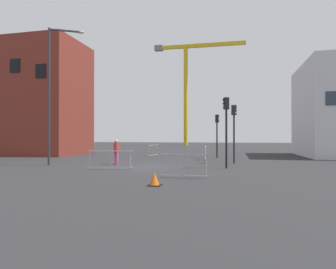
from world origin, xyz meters
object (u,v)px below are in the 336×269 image
traffic_light_verge (234,124)px  traffic_light_median (217,129)px  pedestrian_walking (116,150)px  traffic_light_crosswalk (226,121)px  traffic_cone_by_barrier (155,179)px  streetlamp_tall (53,85)px  construction_crane (188,76)px

traffic_light_verge → traffic_light_median: size_ratio=1.06×
traffic_light_verge → pedestrian_walking: size_ratio=2.42×
traffic_light_crosswalk → pedestrian_walking: bearing=174.4°
traffic_light_crosswalk → pedestrian_walking: traffic_light_crosswalk is taller
traffic_cone_by_barrier → streetlamp_tall: bearing=144.5°
construction_crane → traffic_light_median: 38.50m
construction_crane → traffic_light_median: construction_crane is taller
construction_crane → pedestrian_walking: construction_crane is taller
construction_crane → traffic_light_verge: construction_crane is taller
traffic_light_median → pedestrian_walking: bearing=-127.6°
traffic_cone_by_barrier → traffic_light_verge: bearing=73.8°
construction_crane → streetlamp_tall: (-1.83, -44.88, -9.67)m
traffic_light_verge → traffic_light_crosswalk: 3.32m
traffic_light_median → pedestrian_walking: 10.24m
streetlamp_tall → traffic_cone_by_barrier: streetlamp_tall is taller
pedestrian_walking → traffic_cone_by_barrier: 8.86m
streetlamp_tall → traffic_light_median: streetlamp_tall is taller
traffic_light_crosswalk → traffic_cone_by_barrier: traffic_light_crosswalk is taller
traffic_light_verge → traffic_cone_by_barrier: 10.73m
streetlamp_tall → traffic_light_median: 13.95m
construction_crane → traffic_light_median: (8.19, -35.54, -12.33)m
traffic_light_verge → traffic_light_median: 5.64m
traffic_light_verge → pedestrian_walking: traffic_light_verge is taller
traffic_light_verge → pedestrian_walking: bearing=-161.4°
construction_crane → streetlamp_tall: size_ratio=2.45×
construction_crane → traffic_light_crosswalk: construction_crane is taller
streetlamp_tall → pedestrian_walking: 5.90m
traffic_light_verge → traffic_light_crosswalk: (-0.44, -3.29, 0.06)m
construction_crane → traffic_cone_by_barrier: 53.50m
construction_crane → traffic_light_crosswalk: 46.81m
traffic_light_median → traffic_light_crosswalk: size_ratio=0.92×
construction_crane → traffic_light_verge: (9.67, -40.98, -12.18)m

